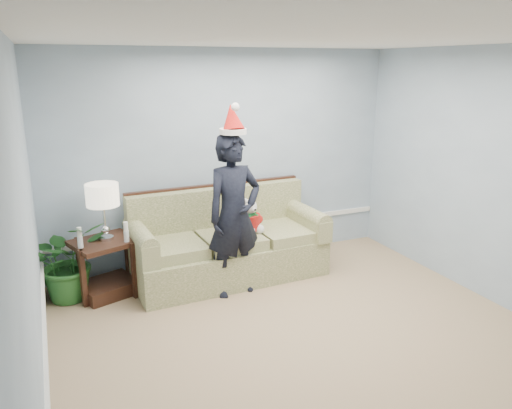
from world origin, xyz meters
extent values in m
cube|color=tan|center=(0.00, 0.00, -0.01)|extent=(4.50, 5.00, 0.02)
cube|color=white|center=(0.00, 0.00, 2.71)|extent=(4.50, 5.00, 0.02)
cube|color=#A0B8CC|center=(0.00, 2.51, 1.35)|extent=(4.50, 0.02, 2.70)
cube|color=#A0B8CC|center=(-2.26, 0.00, 1.35)|extent=(0.02, 5.00, 2.70)
cube|color=white|center=(0.00, 2.48, 0.45)|extent=(4.48, 0.03, 0.06)
cube|color=white|center=(-2.23, 0.00, 0.45)|extent=(0.03, 4.98, 0.06)
cube|color=#576831|center=(-0.17, 1.96, 0.22)|extent=(2.31, 1.06, 0.43)
cube|color=#576831|center=(-0.87, 1.91, 0.50)|extent=(0.70, 0.80, 0.13)
cube|color=#576831|center=(-0.17, 1.91, 0.50)|extent=(0.70, 0.80, 0.13)
cube|color=#576831|center=(0.54, 1.91, 0.50)|extent=(0.70, 0.80, 0.13)
cube|color=#576831|center=(-0.17, 2.33, 0.74)|extent=(2.28, 0.30, 0.61)
cube|color=black|center=(-0.17, 2.41, 1.04)|extent=(2.27, 0.15, 0.05)
cube|color=#576831|center=(-1.20, 1.96, 0.56)|extent=(0.23, 0.98, 0.26)
cube|color=#576831|center=(0.87, 1.96, 0.56)|extent=(0.23, 0.98, 0.26)
cube|color=#391D14|center=(-1.58, 2.04, 0.61)|extent=(0.81, 0.74, 0.05)
cube|color=#391D14|center=(-1.58, 2.04, 0.07)|extent=(0.73, 0.66, 0.15)
cube|color=#391D14|center=(-1.85, 1.83, 0.32)|extent=(0.07, 0.07, 0.64)
cube|color=#391D14|center=(-1.31, 1.83, 0.32)|extent=(0.07, 0.07, 0.64)
cube|color=#391D14|center=(-1.85, 2.26, 0.32)|extent=(0.07, 0.07, 0.64)
cube|color=#391D14|center=(-1.31, 2.26, 0.32)|extent=(0.07, 0.07, 0.64)
cylinder|color=silver|center=(-1.56, 2.07, 0.66)|extent=(0.17, 0.17, 0.03)
sphere|color=silver|center=(-1.56, 2.07, 0.75)|extent=(0.10, 0.10, 0.10)
cylinder|color=silver|center=(-1.56, 2.07, 0.91)|extent=(0.03, 0.03, 0.35)
cylinder|color=white|center=(-1.56, 2.07, 1.15)|extent=(0.35, 0.35, 0.24)
cylinder|color=silver|center=(-1.84, 1.91, 0.70)|extent=(0.06, 0.06, 0.12)
cylinder|color=white|center=(-1.84, 1.91, 0.81)|extent=(0.05, 0.05, 0.10)
cylinder|color=silver|center=(-1.36, 1.91, 0.70)|extent=(0.06, 0.06, 0.12)
cylinder|color=white|center=(-1.36, 1.91, 0.81)|extent=(0.05, 0.05, 0.10)
imported|color=#256025|center=(-1.97, 2.10, 0.44)|extent=(0.97, 0.91, 0.88)
imported|color=black|center=(-0.25, 1.54, 0.90)|extent=(0.73, 0.55, 1.81)
cylinder|color=white|center=(-0.25, 1.54, 1.83)|extent=(0.30, 0.30, 0.06)
cone|color=red|center=(-0.25, 1.57, 1.97)|extent=(0.25, 0.32, 0.33)
sphere|color=white|center=(-0.25, 1.47, 2.08)|extent=(0.09, 0.09, 0.09)
sphere|color=white|center=(0.08, 1.90, 0.69)|extent=(0.25, 0.25, 0.25)
cylinder|color=red|center=(0.08, 1.90, 0.69)|extent=(0.33, 0.33, 0.18)
cylinder|color=#145B28|center=(0.08, 1.90, 0.79)|extent=(0.22, 0.22, 0.03)
sphere|color=white|center=(0.01, 1.78, 0.61)|extent=(0.12, 0.12, 0.12)
sphere|color=white|center=(0.14, 1.78, 0.61)|extent=(0.12, 0.12, 0.12)
sphere|color=white|center=(0.08, 1.89, 0.88)|extent=(0.18, 0.18, 0.18)
sphere|color=black|center=(0.08, 1.78, 0.86)|extent=(0.03, 0.03, 0.03)
sphere|color=white|center=(0.01, 1.90, 0.96)|extent=(0.07, 0.07, 0.07)
sphere|color=white|center=(0.14, 1.90, 0.96)|extent=(0.07, 0.07, 0.07)
camera|label=1|loc=(-2.09, -3.34, 2.50)|focal=35.00mm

